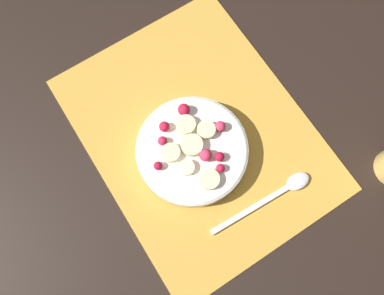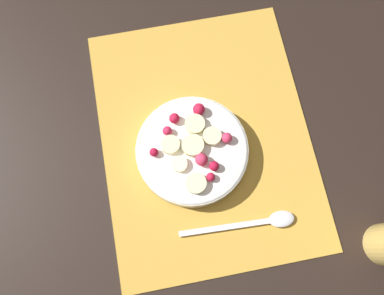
% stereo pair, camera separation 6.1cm
% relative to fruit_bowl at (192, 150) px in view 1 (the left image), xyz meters
% --- Properties ---
extents(ground_plane, '(3.00, 3.00, 0.00)m').
position_rel_fruit_bowl_xyz_m(ground_plane, '(0.03, -0.03, -0.03)').
color(ground_plane, black).
extents(placemat, '(0.47, 0.36, 0.01)m').
position_rel_fruit_bowl_xyz_m(placemat, '(0.03, -0.03, -0.02)').
color(placemat, gold).
rests_on(placemat, ground_plane).
extents(fruit_bowl, '(0.19, 0.19, 0.05)m').
position_rel_fruit_bowl_xyz_m(fruit_bowl, '(0.00, 0.00, 0.00)').
color(fruit_bowl, silver).
rests_on(fruit_bowl, placemat).
extents(spoon, '(0.03, 0.19, 0.01)m').
position_rel_fruit_bowl_xyz_m(spoon, '(-0.14, -0.09, -0.02)').
color(spoon, silver).
rests_on(spoon, placemat).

